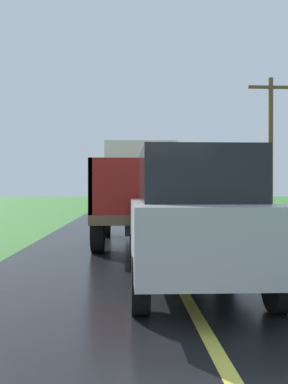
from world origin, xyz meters
TOP-DOWN VIEW (x-y plane):
  - banana_truck_near at (-0.32, 12.45)m, footprint 2.38×5.82m
  - utility_pole_roadside at (5.43, 18.56)m, footprint 1.96×0.20m
  - following_car at (0.16, 6.58)m, footprint 1.74×4.10m

SIDE VIEW (x-z plane):
  - following_car at x=0.16m, z-range 0.11..2.03m
  - banana_truck_near at x=-0.32m, z-range 0.06..2.86m
  - utility_pole_roadside at x=5.43m, z-range 0.28..6.57m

